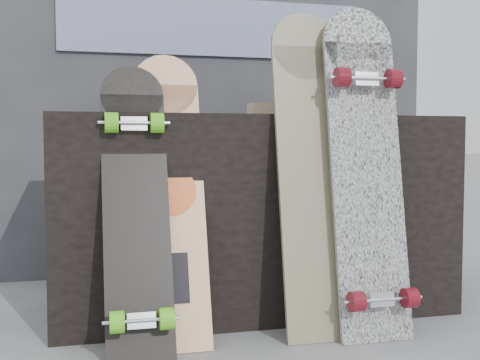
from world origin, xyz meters
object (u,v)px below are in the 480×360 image
object	(u,v)px
vendor_table	(252,214)
skateboard_dark	(136,200)
longboard_cascadia	(367,163)
longboard_celtic	(311,162)
longboard_geisha	(170,187)

from	to	relation	value
vendor_table	skateboard_dark	size ratio (longest dim) A/B	1.64
longboard_cascadia	vendor_table	bearing A→B (deg)	126.58
vendor_table	longboard_cascadia	world-z (taller)	longboard_cascadia
longboard_celtic	longboard_cascadia	xyz separation A→B (m)	(0.19, -0.06, -0.00)
vendor_table	longboard_celtic	bearing A→B (deg)	-70.82
skateboard_dark	longboard_celtic	bearing A→B (deg)	-0.12
longboard_cascadia	longboard_geisha	bearing A→B (deg)	169.93
longboard_cascadia	skateboard_dark	size ratio (longest dim) A/B	1.23
vendor_table	skateboard_dark	distance (m)	0.63
skateboard_dark	longboard_cascadia	bearing A→B (deg)	-4.43
longboard_geisha	longboard_cascadia	bearing A→B (deg)	-10.07
skateboard_dark	vendor_table	bearing A→B (deg)	35.51
vendor_table	longboard_celtic	world-z (taller)	longboard_celtic
longboard_geisha	vendor_table	bearing A→B (deg)	38.28
longboard_celtic	skateboard_dark	distance (m)	0.64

